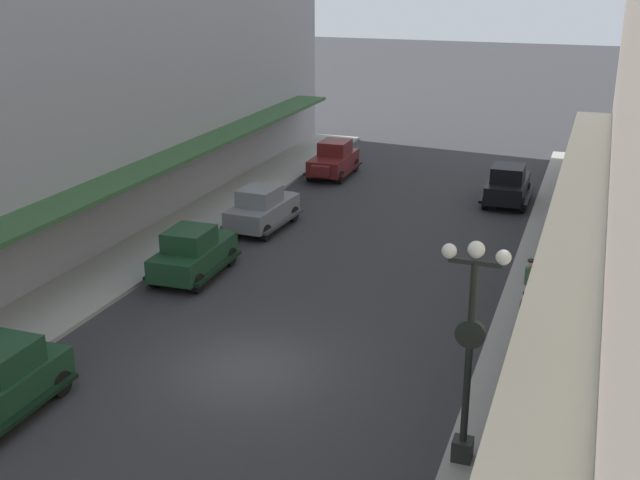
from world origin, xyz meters
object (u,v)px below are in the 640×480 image
(fire_hydrant, at_px, (168,246))
(pedestrian_1, at_px, (520,391))
(parked_car_0, at_px, (193,251))
(parked_car_1, at_px, (262,207))
(pedestrian_3, at_px, (525,319))
(parked_car_3, at_px, (334,158))
(parked_car_4, at_px, (508,184))
(lamp_post_with_clock, at_px, (470,345))
(pedestrian_2, at_px, (530,284))
(pedestrian_0, at_px, (528,398))

(fire_hydrant, relative_size, pedestrian_1, 0.49)
(parked_car_0, bearing_deg, parked_car_1, 88.62)
(pedestrian_3, bearing_deg, parked_car_3, 124.28)
(parked_car_4, distance_m, pedestrian_3, 15.24)
(fire_hydrant, xyz_separation_m, pedestrian_3, (13.43, -3.02, 0.45))
(parked_car_0, xyz_separation_m, lamp_post_with_clock, (11.07, -8.02, 2.04))
(parked_car_1, distance_m, pedestrian_1, 16.81)
(lamp_post_with_clock, relative_size, pedestrian_1, 3.09)
(pedestrian_1, height_order, pedestrian_2, same)
(parked_car_3, distance_m, pedestrian_2, 18.35)
(fire_hydrant, bearing_deg, parked_car_0, -32.73)
(pedestrian_0, distance_m, pedestrian_3, 4.46)
(pedestrian_3, bearing_deg, parked_car_1, 146.41)
(fire_hydrant, distance_m, pedestrian_2, 13.30)
(pedestrian_3, bearing_deg, parked_car_4, 98.95)
(parked_car_0, distance_m, fire_hydrant, 2.04)
(parked_car_0, distance_m, parked_car_4, 16.12)
(parked_car_4, xyz_separation_m, lamp_post_with_clock, (1.69, -21.14, 2.04))
(parked_car_4, height_order, lamp_post_with_clock, lamp_post_with_clock)
(fire_hydrant, bearing_deg, lamp_post_with_clock, -35.51)
(parked_car_4, bearing_deg, pedestrian_0, -81.53)
(lamp_post_with_clock, bearing_deg, fire_hydrant, 144.49)
(pedestrian_0, bearing_deg, parked_car_1, 134.99)
(parked_car_0, distance_m, parked_car_1, 5.77)
(pedestrian_2, bearing_deg, parked_car_4, 100.26)
(pedestrian_2, xyz_separation_m, pedestrian_3, (0.14, -2.74, 0.00))
(fire_hydrant, xyz_separation_m, pedestrian_2, (13.29, -0.27, 0.45))
(lamp_post_with_clock, height_order, pedestrian_1, lamp_post_with_clock)
(parked_car_3, xyz_separation_m, pedestrian_0, (12.15, -21.48, 0.07))
(lamp_post_with_clock, xyz_separation_m, pedestrian_2, (0.54, 8.82, -1.97))
(lamp_post_with_clock, bearing_deg, pedestrian_0, 53.80)
(parked_car_1, height_order, fire_hydrant, parked_car_1)
(parked_car_3, height_order, pedestrian_3, parked_car_3)
(parked_car_0, xyz_separation_m, parked_car_1, (0.14, 5.77, 0.00))
(pedestrian_2, bearing_deg, parked_car_1, 156.59)
(pedestrian_1, bearing_deg, parked_car_4, 97.98)
(parked_car_1, distance_m, fire_hydrant, 5.05)
(lamp_post_with_clock, xyz_separation_m, fire_hydrant, (-12.75, 9.10, -2.42))
(parked_car_0, distance_m, pedestrian_2, 11.63)
(parked_car_1, xyz_separation_m, pedestrian_0, (12.14, -12.14, 0.07))
(parked_car_0, bearing_deg, parked_car_4, 54.45)
(parked_car_0, height_order, parked_car_4, same)
(parked_car_3, height_order, parked_car_4, same)
(lamp_post_with_clock, relative_size, pedestrian_0, 3.09)
(pedestrian_3, bearing_deg, pedestrian_0, -83.20)
(pedestrian_0, xyz_separation_m, pedestrian_2, (-0.67, 7.18, 0.00))
(parked_car_3, bearing_deg, pedestrian_3, -55.72)
(parked_car_0, relative_size, pedestrian_2, 2.57)
(pedestrian_1, relative_size, pedestrian_2, 1.00)
(parked_car_0, bearing_deg, pedestrian_3, -9.36)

